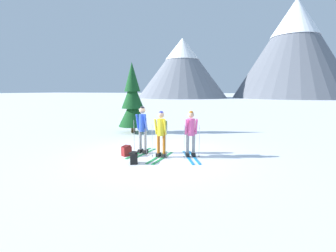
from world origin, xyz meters
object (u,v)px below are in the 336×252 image
Objects in this scene: skier_in_pink at (191,131)px; pine_tree_near at (133,101)px; skier_in_blue at (142,127)px; skier_in_yellow at (161,131)px; backpack_on_snow_front at (134,158)px; backpack_on_snow_beside at (126,151)px.

pine_tree_near is (-4.25, 3.73, 0.86)m from skier_in_pink.
pine_tree_near reaches higher than skier_in_blue.
skier_in_pink is (0.98, 0.38, -0.00)m from skier_in_yellow.
backpack_on_snow_front is 0.99× the size of backpack_on_snow_beside.
skier_in_yellow is 4.24× the size of backpack_on_snow_beside.
backpack_on_snow_beside is (1.99, -4.37, -1.61)m from pine_tree_near.
skier_in_yellow is 4.27× the size of backpack_on_snow_front.
backpack_on_snow_front is (-0.60, -0.99, -0.75)m from skier_in_yellow.
pine_tree_near is at bearing 128.50° from skier_in_yellow.
backpack_on_snow_beside is (-2.26, -0.64, -0.75)m from skier_in_pink.
backpack_on_snow_beside is (-0.42, -0.51, -0.82)m from skier_in_blue.
skier_in_yellow is 1.51m from backpack_on_snow_beside.
backpack_on_snow_beside is (-0.68, 0.74, 0.00)m from backpack_on_snow_front.
pine_tree_near is at bearing 138.74° from skier_in_pink.
skier_in_yellow is at bearing -51.50° from pine_tree_near.
skier_in_yellow and skier_in_pink have the same top height.
skier_in_pink is 4.24× the size of backpack_on_snow_front.
skier_in_pink is 2.23m from backpack_on_snow_front.
skier_in_pink is (1.84, 0.13, -0.06)m from skier_in_blue.
backpack_on_snow_front is at bearing -121.08° from skier_in_yellow.
skier_in_blue reaches higher than skier_in_yellow.
skier_in_yellow is 1.38m from backpack_on_snow_front.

